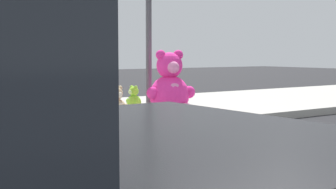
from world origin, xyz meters
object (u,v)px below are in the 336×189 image
at_px(plush_red, 105,105).
at_px(plush_lavender, 160,97).
at_px(sign_pole, 149,22).
at_px(plush_tan, 117,106).
at_px(plush_lime, 133,100).
at_px(plush_pink_large, 170,89).
at_px(plush_white, 103,103).

xyz_separation_m(plush_red, plush_lavender, (1.56, 0.58, 0.03)).
bearing_deg(sign_pole, plush_lavender, 41.91).
bearing_deg(plush_lavender, plush_red, -159.63).
height_order(plush_red, plush_tan, plush_tan).
bearing_deg(plush_lime, plush_red, -147.82).
height_order(sign_pole, plush_lime, sign_pole).
bearing_deg(plush_tan, plush_pink_large, -7.34).
xyz_separation_m(plush_pink_large, plush_lavender, (0.54, 1.14, -0.25)).
bearing_deg(plush_red, sign_pole, 1.22).
bearing_deg(plush_white, plush_lavender, 6.25).
bearing_deg(plush_red, plush_lime, 32.18).
xyz_separation_m(plush_tan, plush_white, (0.16, 0.86, -0.03)).
distance_m(sign_pole, plush_tan, 1.80).
bearing_deg(plush_lavender, plush_lime, -179.70).
relative_size(plush_pink_large, plush_red, 2.48).
height_order(plush_pink_large, plush_lavender, plush_pink_large).
relative_size(plush_red, plush_lavender, 0.87).
distance_m(sign_pole, plush_lavender, 1.70).
relative_size(sign_pole, plush_white, 6.72).
distance_m(sign_pole, plush_pink_large, 1.36).
height_order(sign_pole, plush_tan, sign_pole).
height_order(plush_red, plush_lime, plush_lime).
relative_size(sign_pole, plush_pink_large, 2.72).
bearing_deg(plush_pink_large, plush_tan, 172.66).
xyz_separation_m(sign_pole, plush_lime, (-0.02, 0.56, -1.51)).
relative_size(plush_lime, plush_lavender, 0.88).
height_order(plush_lavender, plush_white, plush_lavender).
distance_m(plush_red, plush_tan, 0.43).
xyz_separation_m(sign_pole, plush_pink_large, (0.08, -0.58, -1.23)).
distance_m(plush_red, plush_lime, 1.08).
distance_m(plush_lavender, plush_tan, 1.85).
xyz_separation_m(sign_pole, plush_red, (-0.94, -0.02, -1.51)).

